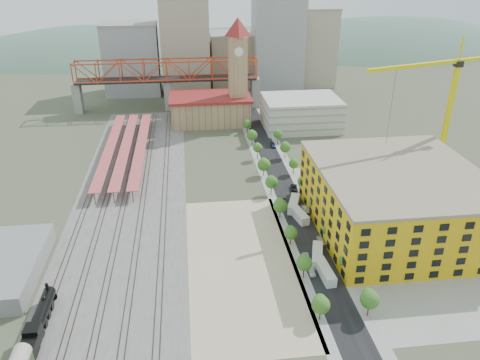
{
  "coord_description": "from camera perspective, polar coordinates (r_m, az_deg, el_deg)",
  "views": [
    {
      "loc": [
        -16.45,
        -131.76,
        73.22
      ],
      "look_at": [
        -0.97,
        -3.0,
        10.0
      ],
      "focal_mm": 35.0,
      "sensor_mm": 36.0,
      "label": 1
    }
  ],
  "objects": [
    {
      "name": "ballast_strip",
      "position": [
        167.38,
        -12.85,
        -0.64
      ],
      "size": [
        36.0,
        165.0,
        0.06
      ],
      "primitive_type": "cube",
      "color": "#605E59",
      "rests_on": "ground"
    },
    {
      "name": "platform_canopies",
      "position": [
        191.41,
        -13.78,
        4.01
      ],
      "size": [
        16.0,
        80.0,
        4.12
      ],
      "color": "#BC4D48",
      "rests_on": "ground"
    },
    {
      "name": "site_trailer_b",
      "position": [
        126.55,
        9.4,
        -9.02
      ],
      "size": [
        5.22,
        10.18,
        2.7
      ],
      "primitive_type": "cube",
      "rotation": [
        0.0,
        0.0,
        -0.28
      ],
      "color": "silver",
      "rests_on": "ground"
    },
    {
      "name": "dirt_lot",
      "position": [
        124.75,
        0.18,
        -9.93
      ],
      "size": [
        28.0,
        67.0,
        0.06
      ],
      "primitive_type": "cube",
      "color": "tan",
      "rests_on": "ground"
    },
    {
      "name": "skyline",
      "position": [
        279.69,
        -1.91,
        15.59
      ],
      "size": [
        133.0,
        46.0,
        60.0
      ],
      "color": "#9EA0A3",
      "rests_on": "ground"
    },
    {
      "name": "clock_tower",
      "position": [
        217.76,
        -0.27,
        14.19
      ],
      "size": [
        12.0,
        12.0,
        52.0
      ],
      "color": "tan",
      "rests_on": "ground"
    },
    {
      "name": "car_6",
      "position": [
        161.12,
        6.61,
        -0.96
      ],
      "size": [
        2.91,
        5.08,
        1.33
      ],
      "primitive_type": "imported",
      "rotation": [
        0.0,
        0.0,
        -0.15
      ],
      "color": "black",
      "rests_on": "ground"
    },
    {
      "name": "tower_crane",
      "position": [
        164.98,
        23.61,
        9.0
      ],
      "size": [
        45.55,
        15.04,
        50.22
      ],
      "color": "yellow",
      "rests_on": "ground"
    },
    {
      "name": "sidewalk_east",
      "position": [
        168.33,
        6.88,
        0.01
      ],
      "size": [
        3.0,
        170.0,
        0.04
      ],
      "primitive_type": "cube",
      "color": "gray",
      "rests_on": "ground"
    },
    {
      "name": "street_trees",
      "position": [
        158.48,
        5.76,
        -1.67
      ],
      "size": [
        15.4,
        124.4,
        8.0
      ],
      "color": "#336D20",
      "rests_on": "ground"
    },
    {
      "name": "station_hall",
      "position": [
        224.17,
        -3.66,
        8.67
      ],
      "size": [
        38.0,
        24.0,
        13.1
      ],
      "color": "tan",
      "rests_on": "ground"
    },
    {
      "name": "site_trailer_c",
      "position": [
        143.96,
        7.14,
        -4.18
      ],
      "size": [
        4.73,
        10.33,
        2.74
      ],
      "primitive_type": "cube",
      "rotation": [
        0.0,
        0.0,
        0.22
      ],
      "color": "silver",
      "rests_on": "ground"
    },
    {
      "name": "rail_tracks",
      "position": [
        167.55,
        -13.47,
        -0.64
      ],
      "size": [
        26.56,
        160.0,
        0.18
      ],
      "color": "#382B23",
      "rests_on": "ground"
    },
    {
      "name": "construction_pad",
      "position": [
        147.04,
        19.01,
        -5.45
      ],
      "size": [
        50.0,
        90.0,
        0.06
      ],
      "primitive_type": "cube",
      "color": "gray",
      "rests_on": "ground"
    },
    {
      "name": "street_asphalt",
      "position": [
        167.17,
        5.05,
        -0.08
      ],
      "size": [
        12.0,
        170.0,
        0.06
      ],
      "primitive_type": "cube",
      "color": "black",
      "rests_on": "ground"
    },
    {
      "name": "car_1",
      "position": [
        126.3,
        8.03,
        -9.37
      ],
      "size": [
        1.88,
        4.21,
        1.34
      ],
      "primitive_type": "imported",
      "rotation": [
        0.0,
        0.0,
        -0.12
      ],
      "color": "#ABACB1",
      "rests_on": "ground"
    },
    {
      "name": "car_4",
      "position": [
        133.31,
        9.81,
        -7.37
      ],
      "size": [
        1.97,
        4.56,
        1.53
      ],
      "primitive_type": "imported",
      "rotation": [
        0.0,
        0.0,
        -0.04
      ],
      "color": "#BCBCBC",
      "rests_on": "ground"
    },
    {
      "name": "parking_garage",
      "position": [
        218.73,
        7.43,
        8.15
      ],
      "size": [
        34.0,
        26.0,
        14.0
      ],
      "primitive_type": "cube",
      "color": "silver",
      "rests_on": "ground"
    },
    {
      "name": "construction_building",
      "position": [
        141.34,
        18.45,
        -2.3
      ],
      "size": [
        44.6,
        50.6,
        18.8
      ],
      "color": "yellow",
      "rests_on": "ground"
    },
    {
      "name": "car_0",
      "position": [
        121.69,
        8.72,
        -10.95
      ],
      "size": [
        1.83,
        4.14,
        1.38
      ],
      "primitive_type": "imported",
      "rotation": [
        0.0,
        0.0,
        -0.05
      ],
      "color": "silver",
      "rests_on": "ground"
    },
    {
      "name": "car_3",
      "position": [
        179.85,
        3.16,
        2.18
      ],
      "size": [
        2.66,
        5.32,
        1.48
      ],
      "primitive_type": "imported",
      "rotation": [
        0.0,
        0.0,
        -0.12
      ],
      "color": "#1B1C4F",
      "rests_on": "ground"
    },
    {
      "name": "truss_bridge",
      "position": [
        243.07,
        -8.92,
        12.76
      ],
      "size": [
        94.0,
        9.6,
        25.6
      ],
      "color": "gray",
      "rests_on": "ground"
    },
    {
      "name": "car_7",
      "position": [
        196.33,
        4.05,
        4.25
      ],
      "size": [
        2.19,
        4.94,
        1.41
      ],
      "primitive_type": "imported",
      "rotation": [
        0.0,
        0.0,
        -0.04
      ],
      "color": "navy",
      "rests_on": "ground"
    },
    {
      "name": "car_5",
      "position": [
        148.35,
        7.89,
        -3.53
      ],
      "size": [
        2.03,
        4.63,
        1.48
      ],
      "primitive_type": "imported",
      "rotation": [
        0.0,
        0.0,
        0.1
      ],
      "color": "#A9A8AE",
      "rests_on": "ground"
    },
    {
      "name": "distant_hills",
      "position": [
        424.99,
        1.97,
        4.91
      ],
      "size": [
        647.0,
        264.0,
        227.0
      ],
      "color": "#4C6B59",
      "rests_on": "ground"
    },
    {
      "name": "sidewalk_west",
      "position": [
        166.2,
        3.19,
        -0.19
      ],
      "size": [
        3.0,
        170.0,
        0.04
      ],
      "primitive_type": "cube",
      "color": "gray",
      "rests_on": "ground"
    },
    {
      "name": "locomotive",
      "position": [
        112.39,
        -23.38,
        -15.78
      ],
      "size": [
        3.11,
        23.99,
        6.0
      ],
      "color": "black",
      "rests_on": "ground"
    },
    {
      "name": "ground",
      "position": [
        151.63,
        0.23,
        -2.89
      ],
      "size": [
        400.0,
        400.0,
        0.0
      ],
      "primitive_type": "plane",
      "color": "#474C38",
      "rests_on": "ground"
    },
    {
      "name": "site_trailer_a",
      "position": [
        121.0,
        10.31,
        -10.94
      ],
      "size": [
        3.27,
        10.04,
        2.71
      ],
      "primitive_type": "cube",
      "rotation": [
        0.0,
        0.0,
        0.07
      ],
      "color": "silver",
      "rests_on": "ground"
    },
    {
      "name": "car_2",
      "position": [
        151.73,
        5.2,
        -2.7
      ],
      "size": [
        2.96,
        5.04,
        1.32
      ],
      "primitive_type": "imported",
      "rotation": [
        0.0,
        0.0,
        -0.17
      ],
      "color": "black",
      "rests_on": "ground"
    },
    {
      "name": "site_trailer_d",
      "position": [
        149.4,
        6.57,
        -2.93
      ],
      "size": [
        5.98,
        10.51,
        2.79
      ],
      "primitive_type": "cube",
      "rotation": [
        0.0,
        0.0,
        -0.35
      ],
      "color": "silver",
      "rests_on": "ground"
    }
  ]
}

